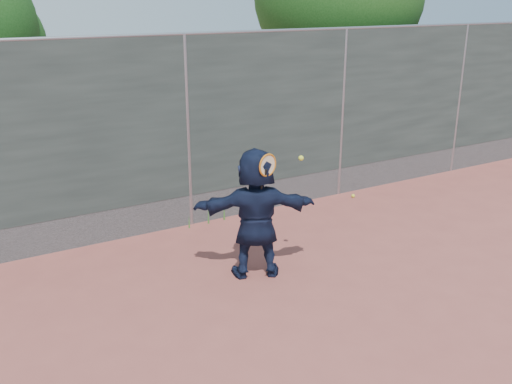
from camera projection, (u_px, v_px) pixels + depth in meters
ground at (317, 326)px, 6.44m from camera, size 80.00×80.00×0.00m
player at (256, 213)px, 7.36m from camera, size 1.69×1.09×1.74m
ball_ground at (353, 196)px, 10.50m from camera, size 0.07×0.07×0.07m
fence at (188, 129)px, 8.78m from camera, size 20.00×0.06×3.03m
swing_action at (271, 166)px, 7.03m from camera, size 0.72×0.15×0.51m
weed_clump at (211, 215)px, 9.30m from camera, size 0.68×0.07×0.30m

